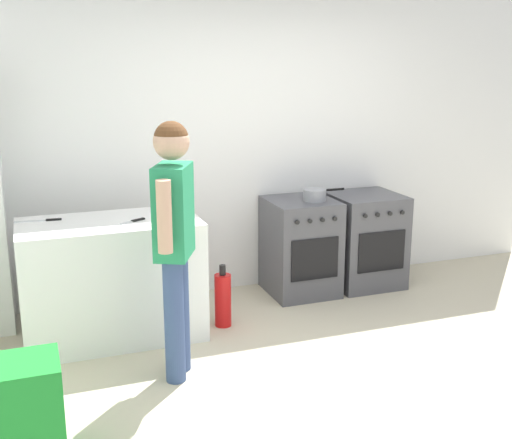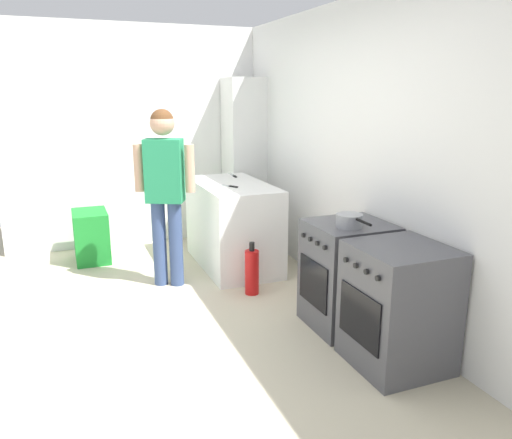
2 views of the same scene
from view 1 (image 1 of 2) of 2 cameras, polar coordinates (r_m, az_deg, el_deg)
ground_plane at (r=4.41m, az=8.13°, el=-13.76°), size 8.00×8.00×0.00m
back_wall at (r=5.73m, az=-0.61°, el=6.65°), size 6.00×0.10×2.60m
counter_unit at (r=4.91m, az=-12.67°, el=-5.23°), size 1.30×0.70×0.90m
oven_left at (r=5.71m, az=3.97°, el=-2.41°), size 0.57×0.62×0.85m
oven_right at (r=5.99m, az=9.63°, el=-1.77°), size 0.61×0.62×0.85m
pot at (r=5.57m, az=5.27°, el=2.19°), size 0.38×0.20×0.10m
knife_paring at (r=4.74m, az=-10.74°, el=-0.10°), size 0.20×0.12×0.01m
knife_carving at (r=4.92m, az=-18.65°, el=-0.10°), size 0.33×0.06×0.01m
person at (r=4.07m, az=-7.30°, el=-0.73°), size 0.33×0.52×1.69m
fire_extinguisher at (r=5.06m, az=-2.96°, el=-7.11°), size 0.13×0.13×0.50m
recycling_crate_lower at (r=3.73m, az=-20.77°, el=-17.73°), size 0.52×0.36×0.28m
recycling_crate_upper at (r=3.60m, az=-21.17°, el=-13.93°), size 0.52×0.36×0.28m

